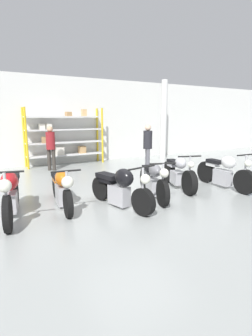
% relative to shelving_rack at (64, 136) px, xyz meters
% --- Properties ---
extents(ground_plane, '(30.00, 30.00, 0.00)m').
position_rel_shelving_rack_xyz_m(ground_plane, '(0.11, -5.41, -1.18)').
color(ground_plane, '#9EA3A0').
extents(back_wall, '(30.00, 0.08, 3.60)m').
position_rel_shelving_rack_xyz_m(back_wall, '(0.11, 0.37, 0.62)').
color(back_wall, silver).
rests_on(back_wall, ground_plane).
extents(shelving_rack, '(3.18, 0.63, 2.32)m').
position_rel_shelving_rack_xyz_m(shelving_rack, '(0.00, 0.00, 0.00)').
color(shelving_rack, gold).
rests_on(shelving_rack, ground_plane).
extents(support_pillar, '(0.28, 0.28, 3.60)m').
position_rel_shelving_rack_xyz_m(support_pillar, '(4.45, -0.79, 0.62)').
color(support_pillar, silver).
rests_on(support_pillar, ground_plane).
extents(motorcycle_red, '(0.70, 2.09, 1.07)m').
position_rel_shelving_rack_xyz_m(motorcycle_red, '(-2.61, -5.25, -0.67)').
color(motorcycle_red, black).
rests_on(motorcycle_red, ground_plane).
extents(motorcycle_orange, '(0.58, 2.00, 0.95)m').
position_rel_shelving_rack_xyz_m(motorcycle_orange, '(-1.57, -5.10, -0.74)').
color(motorcycle_orange, black).
rests_on(motorcycle_orange, ground_plane).
extents(motorcycle_black, '(0.81, 1.94, 1.00)m').
position_rel_shelving_rack_xyz_m(motorcycle_black, '(-0.45, -5.75, -0.74)').
color(motorcycle_black, black).
rests_on(motorcycle_black, ground_plane).
extents(motorcycle_grey, '(0.81, 1.93, 0.98)m').
position_rel_shelving_rack_xyz_m(motorcycle_grey, '(0.59, -5.53, -0.74)').
color(motorcycle_grey, black).
rests_on(motorcycle_grey, ground_plane).
extents(motorcycle_silver, '(0.85, 1.99, 1.01)m').
position_rel_shelving_rack_xyz_m(motorcycle_silver, '(1.71, -5.13, -0.76)').
color(motorcycle_silver, black).
rests_on(motorcycle_silver, ground_plane).
extents(motorcycle_white, '(0.58, 2.04, 1.03)m').
position_rel_shelving_rack_xyz_m(motorcycle_white, '(2.85, -5.73, -0.74)').
color(motorcycle_white, black).
rests_on(motorcycle_white, ground_plane).
extents(person_browsing, '(0.45, 0.45, 1.63)m').
position_rel_shelving_rack_xyz_m(person_browsing, '(-0.79, -0.95, -0.22)').
color(person_browsing, '#38332D').
rests_on(person_browsing, ground_plane).
extents(person_near_rack, '(0.42, 0.42, 1.69)m').
position_rel_shelving_rack_xyz_m(person_near_rack, '(2.28, -2.73, -0.18)').
color(person_near_rack, '#595960').
rests_on(person_near_rack, ground_plane).
extents(toolbox, '(0.44, 0.26, 0.28)m').
position_rel_shelving_rack_xyz_m(toolbox, '(3.86, -5.75, -1.04)').
color(toolbox, '#1E4C8C').
rests_on(toolbox, ground_plane).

